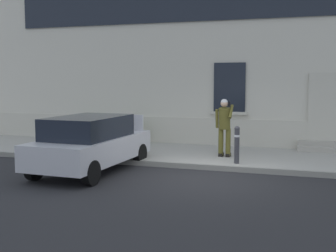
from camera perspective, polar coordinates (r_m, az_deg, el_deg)
The scene contains 10 objects.
ground_plane at distance 11.25m, azimuth 4.23°, elevation -6.63°, with size 80.00×80.00×0.00m, color #232326.
sidewalk at distance 13.92m, azimuth 7.06°, elevation -3.90°, with size 24.00×3.60×0.15m, color #99968E.
curb_edge at distance 12.13m, azimuth 5.32°, elevation -5.35°, with size 24.00×0.12×0.15m, color gray.
building_facade at distance 16.21m, azimuth 9.01°, elevation 10.42°, with size 24.00×1.52×7.50m.
entrance_stoop at distance 15.15m, azimuth 19.70°, elevation -2.60°, with size 1.73×0.64×0.32m.
hatchback_car_silver at distance 11.94m, azimuth -9.95°, elevation -2.13°, with size 1.91×4.12×1.50m.
bollard_near_person at distance 12.29m, azimuth 8.91°, elevation -2.23°, with size 0.15×0.15×1.04m.
person_on_phone at distance 13.23m, azimuth 7.32°, elevation 0.28°, with size 0.51×0.49×1.75m.
planter_charcoal at distance 17.05m, azimuth -10.33°, elevation -0.33°, with size 0.44×0.44×0.86m.
planter_olive at distance 16.00m, azimuth -4.38°, elevation -0.66°, with size 0.44×0.44×0.86m.
Camera 1 is at (2.67, -10.65, 2.46)m, focal length 47.05 mm.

